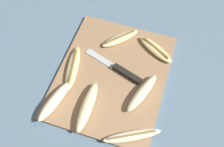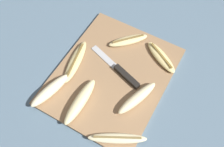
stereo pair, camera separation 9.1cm
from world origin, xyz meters
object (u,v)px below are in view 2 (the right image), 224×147
object	(u,v)px
banana_bright_far	(50,90)
banana_pale_long	(117,138)
banana_golden_short	(161,57)
banana_mellow_near	(128,40)
banana_spotted_left	(75,61)
banana_cream_curved	(137,98)
knife	(123,73)
banana_soft_right	(80,101)

from	to	relation	value
banana_bright_far	banana_pale_long	size ratio (longest dim) A/B	0.94
banana_golden_short	banana_mellow_near	bearing A→B (deg)	86.80
banana_spotted_left	banana_mellow_near	bearing A→B (deg)	-34.69
banana_mellow_near	banana_bright_far	xyz separation A→B (m)	(-0.32, 0.13, 0.01)
banana_cream_curved	banana_mellow_near	bearing A→B (deg)	34.75
banana_mellow_near	banana_bright_far	size ratio (longest dim) A/B	0.83
banana_bright_far	banana_golden_short	bearing A→B (deg)	-40.86
knife	banana_pale_long	distance (m)	0.23
banana_spotted_left	banana_golden_short	bearing A→B (deg)	-57.17
banana_pale_long	banana_mellow_near	bearing A→B (deg)	22.72
banana_cream_curved	banana_pale_long	xyz separation A→B (m)	(-0.15, -0.01, -0.01)
banana_cream_curved	banana_bright_far	world-z (taller)	same
banana_cream_curved	banana_pale_long	bearing A→B (deg)	-177.10
knife	banana_mellow_near	xyz separation A→B (m)	(0.13, 0.05, 0.00)
knife	banana_spotted_left	world-z (taller)	banana_spotted_left
banana_cream_curved	banana_soft_right	size ratio (longest dim) A/B	0.93
banana_cream_curved	banana_pale_long	size ratio (longest dim) A/B	0.95
banana_golden_short	banana_soft_right	size ratio (longest dim) A/B	0.85
knife	banana_pale_long	xyz separation A→B (m)	(-0.21, -0.10, 0.00)
banana_golden_short	banana_soft_right	xyz separation A→B (m)	(-0.29, 0.16, 0.01)
banana_cream_curved	banana_spotted_left	xyz separation A→B (m)	(0.02, 0.26, -0.01)
banana_bright_far	banana_spotted_left	xyz separation A→B (m)	(0.14, -0.01, -0.01)
banana_soft_right	banana_spotted_left	distance (m)	0.16
knife	banana_soft_right	size ratio (longest dim) A/B	1.27
banana_bright_far	banana_pale_long	bearing A→B (deg)	-96.19
banana_golden_short	banana_bright_far	world-z (taller)	banana_bright_far
banana_bright_far	banana_mellow_near	bearing A→B (deg)	-22.07
banana_cream_curved	banana_soft_right	xyz separation A→B (m)	(-0.10, 0.16, 0.00)
banana_golden_short	banana_cream_curved	size ratio (longest dim) A/B	0.92
banana_bright_far	banana_pale_long	distance (m)	0.28
banana_cream_curved	banana_spotted_left	world-z (taller)	banana_cream_curved
banana_cream_curved	banana_mellow_near	world-z (taller)	banana_cream_curved
knife	banana_mellow_near	world-z (taller)	banana_mellow_near
banana_cream_curved	banana_bright_far	bearing A→B (deg)	114.02
banana_pale_long	banana_bright_far	bearing A→B (deg)	83.81
knife	banana_golden_short	xyz separation A→B (m)	(0.13, -0.09, 0.00)
banana_soft_right	banana_pale_long	bearing A→B (deg)	-105.16
banana_soft_right	banana_bright_far	xyz separation A→B (m)	(-0.01, 0.11, -0.00)
banana_mellow_near	knife	bearing A→B (deg)	-159.86
banana_golden_short	banana_bright_far	size ratio (longest dim) A/B	0.93
knife	banana_golden_short	size ratio (longest dim) A/B	1.48
banana_cream_curved	banana_mellow_near	distance (m)	0.24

